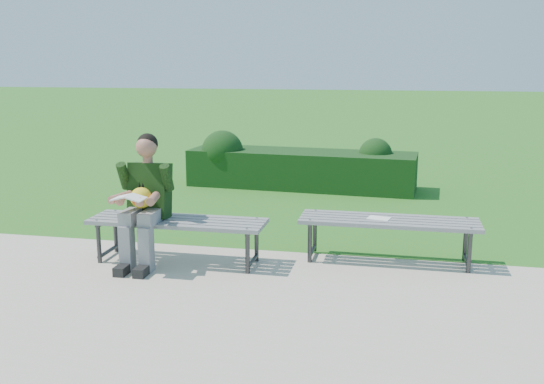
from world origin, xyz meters
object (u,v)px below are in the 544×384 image
at_px(bench_left, 177,225).
at_px(bench_right, 389,224).
at_px(hedge, 295,166).
at_px(paper_sheet, 379,218).
at_px(seated_boy, 145,196).

distance_m(bench_left, bench_right, 2.15).
height_order(hedge, paper_sheet, hedge).
distance_m(seated_boy, paper_sheet, 2.38).
relative_size(hedge, paper_sheet, 15.00).
xyz_separation_m(seated_boy, paper_sheet, (2.30, 0.54, -0.24)).
bearing_deg(paper_sheet, hedge, 112.13).
bearing_deg(bench_right, hedge, 113.46).
bearing_deg(seated_boy, bench_right, 12.77).
relative_size(bench_left, bench_right, 1.00).
height_order(hedge, bench_left, hedge).
relative_size(bench_left, paper_sheet, 7.17).
height_order(bench_right, seated_boy, seated_boy).
distance_m(bench_left, seated_boy, 0.43).
xyz_separation_m(bench_left, bench_right, (2.10, 0.45, 0.00)).
distance_m(bench_right, paper_sheet, 0.12).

